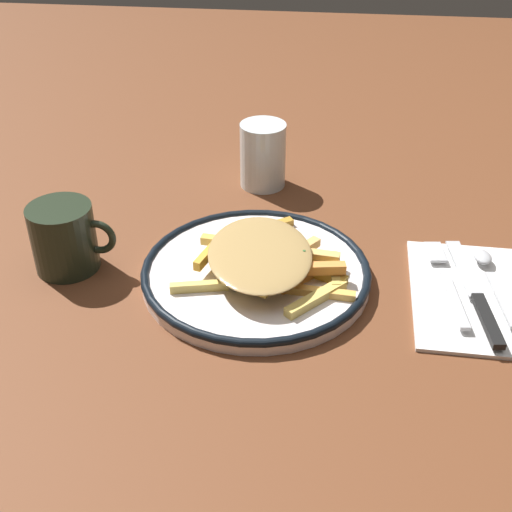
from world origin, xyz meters
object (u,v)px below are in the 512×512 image
fries_heap (267,258)px  napkin (472,294)px  coffee_mug (66,236)px  knife (478,298)px  spoon (490,273)px  water_glass (263,155)px  plate (256,272)px  fork (447,282)px

fries_heap → napkin: 0.25m
fries_heap → coffee_mug: bearing=178.9°
knife → coffee_mug: size_ratio=1.95×
knife → spoon: size_ratio=1.38×
fries_heap → spoon: bearing=6.6°
knife → water_glass: bearing=135.8°
plate → coffee_mug: 0.24m
fork → water_glass: size_ratio=1.78×
napkin → fork: (-0.03, 0.01, 0.01)m
fries_heap → water_glass: 0.26m
napkin → fork: bearing=157.6°
fork → knife: bearing=-44.5°
knife → spoon: bearing=67.4°
knife → fork: bearing=135.5°
napkin → knife: 0.02m
napkin → spoon: size_ratio=1.41×
plate → fork: bearing=1.7°
fries_heap → coffee_mug: (-0.25, 0.00, 0.01)m
spoon → coffee_mug: coffee_mug is taller
fries_heap → fork: bearing=2.3°
napkin → fork: fork is taller
knife → coffee_mug: coffee_mug is taller
fork → spoon: 0.06m
knife → coffee_mug: 0.50m
fork → water_glass: (-0.25, 0.24, 0.04)m
plate → coffee_mug: size_ratio=2.63×
fries_heap → water_glass: bearing=97.5°
fries_heap → knife: (0.25, -0.02, -0.02)m
spoon → napkin: bearing=-125.1°
napkin → water_glass: (-0.28, 0.26, 0.04)m
fries_heap → water_glass: size_ratio=2.19×
fork → spoon: (0.05, 0.02, 0.00)m
napkin → coffee_mug: coffee_mug is taller
napkin → fork: size_ratio=1.22×
spoon → coffee_mug: bearing=-177.1°
napkin → fries_heap: bearing=179.2°
coffee_mug → napkin: bearing=-0.9°
plate → coffee_mug: (-0.24, 0.00, 0.03)m
fries_heap → knife: 0.25m
knife → water_glass: (-0.28, 0.28, 0.04)m
fries_heap → coffee_mug: size_ratio=2.02×
knife → water_glass: 0.40m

